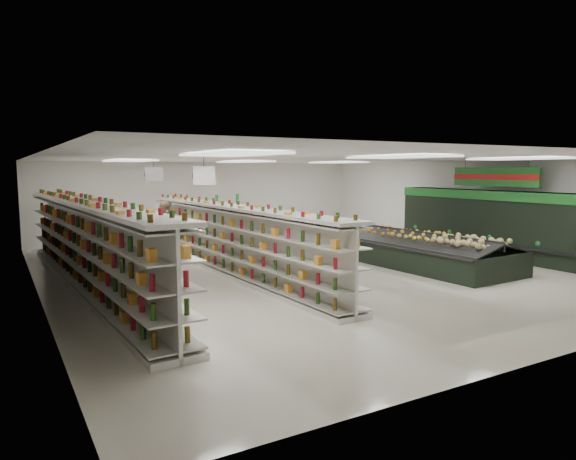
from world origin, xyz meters
TOP-DOWN VIEW (x-y plane):
  - floor at (0.00, 0.00)m, footprint 16.00×16.00m
  - ceiling at (0.00, 0.00)m, footprint 14.00×16.00m
  - wall_back at (0.00, 8.00)m, footprint 14.00×0.02m
  - wall_left at (-7.00, 0.00)m, footprint 0.02×16.00m
  - wall_right at (7.00, 0.00)m, footprint 0.02×16.00m
  - produce_wall_case at (6.53, -1.50)m, footprint 0.93×8.00m
  - aisle_sign_near at (-3.80, -2.00)m, footprint 0.52×0.06m
  - aisle_sign_far at (-3.80, 2.00)m, footprint 0.52×0.06m
  - hortifruti_banner at (6.25, -1.50)m, footprint 0.12×3.20m
  - gondola_left at (-5.83, 0.61)m, footprint 1.55×12.23m
  - gondola_center at (-2.10, 0.50)m, footprint 1.19×11.01m
  - produce_island at (3.30, -0.68)m, footprint 2.86×7.09m
  - soda_endcap at (0.17, 6.52)m, footprint 1.51×1.16m
  - shopper_main at (-1.00, -2.88)m, footprint 0.66×0.44m
  - shopper_background at (-2.80, 4.27)m, footprint 0.62×0.94m

SIDE VIEW (x-z plane):
  - floor at x=0.00m, z-range 0.00..0.00m
  - produce_island at x=3.30m, z-range -0.05..1.00m
  - soda_endcap at x=0.17m, z-range -0.03..1.72m
  - gondola_center at x=-2.10m, z-range -0.08..1.83m
  - shopper_main at x=-1.00m, z-range 0.00..1.80m
  - shopper_background at x=-2.80m, z-range 0.00..1.87m
  - gondola_left at x=-5.83m, z-range -0.09..2.03m
  - produce_wall_case at x=6.53m, z-range 0.14..2.34m
  - wall_back at x=0.00m, z-range 0.00..3.20m
  - wall_left at x=-7.00m, z-range 0.00..3.20m
  - wall_right at x=7.00m, z-range 0.00..3.20m
  - hortifruti_banner at x=6.25m, z-range 2.18..3.13m
  - aisle_sign_near at x=-3.80m, z-range 2.38..3.13m
  - aisle_sign_far at x=-3.80m, z-range 2.38..3.13m
  - ceiling at x=0.00m, z-range 3.19..3.21m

